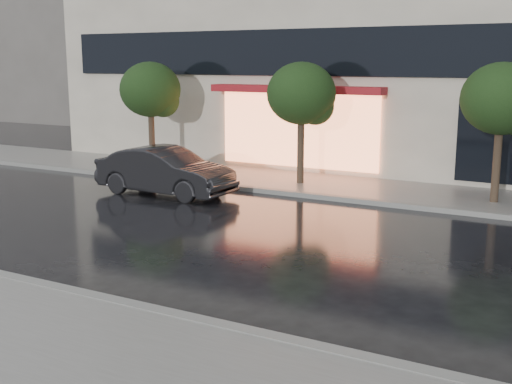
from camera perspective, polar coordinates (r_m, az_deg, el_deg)
The scene contains 10 objects.
ground at distance 11.07m, azimuth -3.89°, elevation -9.65°, with size 120.00×120.00×0.00m, color black.
sidewalk_near at distance 8.73m, azimuth -15.91°, elevation -15.73°, with size 60.00×4.50×0.12m, color slate.
sidewalk_far at distance 20.12m, azimuth 12.02°, elevation 0.01°, with size 60.00×3.50×0.12m, color slate.
curb_near at distance 10.28m, azimuth -6.96°, elevation -11.01°, with size 60.00×0.25×0.14m, color gray.
curb_far at distance 18.48m, azimuth 10.44°, elevation -0.92°, with size 60.00×0.25×0.14m, color gray.
bg_building_left at distance 48.32m, azimuth -15.78°, elevation 13.50°, with size 14.00×10.00×12.00m, color #59544F.
tree_far_west at distance 23.71m, azimuth -9.21°, elevation 8.80°, with size 2.20×2.20×3.99m.
tree_mid_west at distance 20.59m, azimuth 4.25°, elevation 8.52°, with size 2.20×2.20×3.99m.
tree_mid_east at distance 18.90m, azimuth 21.17°, elevation 7.52°, with size 2.20×2.20×3.99m.
parked_car at distance 19.64m, azimuth -8.08°, elevation 1.84°, with size 1.53×4.40×1.45m, color black.
Camera 1 is at (5.60, -8.67, 4.00)m, focal length 45.00 mm.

